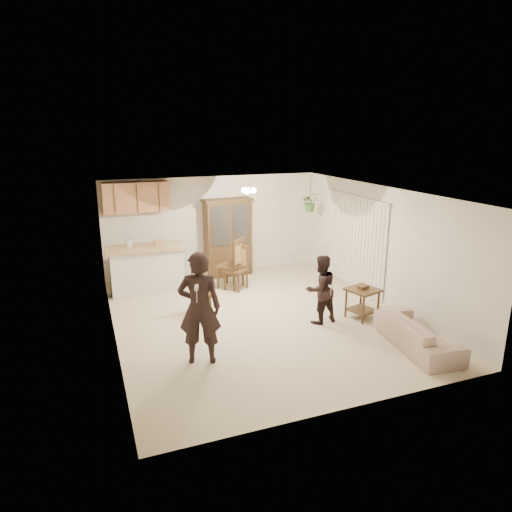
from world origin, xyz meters
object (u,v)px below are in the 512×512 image
object	(u,v)px
child	(321,289)
chair_hutch_left	(236,277)
adult	(200,309)
chair_hutch_right	(231,274)
sofa	(418,327)
side_table	(362,303)
chair_bar	(202,300)
china_hutch	(228,238)

from	to	relation	value
child	chair_hutch_left	bearing A→B (deg)	-76.06
adult	chair_hutch_right	size ratio (longest dim) A/B	1.51
sofa	side_table	world-z (taller)	sofa
side_table	sofa	bearing A→B (deg)	-83.32
sofa	chair_hutch_right	xyz separation A→B (m)	(-2.03, 4.10, -0.03)
sofa	child	xyz separation A→B (m)	(-1.05, 1.54, 0.31)
sofa	side_table	distance (m)	1.44
adult	side_table	xyz separation A→B (m)	(3.42, 0.60, -0.59)
adult	child	size ratio (longest dim) A/B	1.33
sofa	chair_hutch_left	bearing A→B (deg)	34.65
sofa	child	world-z (taller)	child
adult	chair_bar	size ratio (longest dim) A/B	1.93
adult	child	bearing A→B (deg)	-146.70
sofa	child	size ratio (longest dim) A/B	1.39
child	chair_hutch_right	bearing A→B (deg)	-76.07
adult	side_table	bearing A→B (deg)	-152.33
sofa	chair_bar	distance (m)	4.17
chair_hutch_right	china_hutch	bearing A→B (deg)	-148.40
china_hutch	chair_bar	bearing A→B (deg)	-122.70
china_hutch	chair_hutch_left	size ratio (longest dim) A/B	1.89
sofa	side_table	bearing A→B (deg)	14.70
adult	chair_hutch_right	distance (m)	3.66
chair_hutch_left	china_hutch	bearing A→B (deg)	132.44
chair_hutch_right	adult	bearing A→B (deg)	20.55
side_table	chair_bar	distance (m)	3.22
adult	chair_bar	xyz separation A→B (m)	(0.52, 2.00, -0.64)
chair_bar	chair_hutch_left	world-z (taller)	chair_hutch_left
adult	child	world-z (taller)	adult
chair_bar	china_hutch	bearing A→B (deg)	73.31
sofa	china_hutch	bearing A→B (deg)	27.50
sofa	adult	bearing A→B (deg)	84.97
child	sofa	bearing A→B (deg)	117.14
sofa	chair_hutch_right	size ratio (longest dim) A/B	1.57
side_table	chair_bar	size ratio (longest dim) A/B	0.73
chair_hutch_right	sofa	bearing A→B (deg)	72.29
side_table	chair_hutch_right	size ratio (longest dim) A/B	0.57
chair_hutch_left	child	bearing A→B (deg)	-17.83
child	side_table	xyz separation A→B (m)	(0.88, -0.11, -0.36)
side_table	chair_bar	world-z (taller)	chair_bar
sofa	chair_hutch_right	distance (m)	4.58
side_table	chair_bar	bearing A→B (deg)	154.11
sofa	side_table	size ratio (longest dim) A/B	2.75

